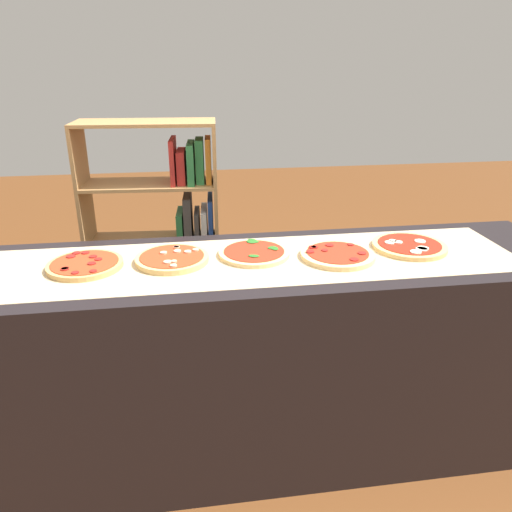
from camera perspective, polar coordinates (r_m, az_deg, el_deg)
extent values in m
plane|color=brown|center=(2.48, 0.00, -20.58)|extent=(12.00, 12.00, 0.00)
cube|color=black|center=(2.20, 0.00, -11.71)|extent=(2.63, 0.66, 0.92)
cube|color=tan|center=(1.98, 0.00, -0.51)|extent=(2.12, 0.51, 0.00)
cylinder|color=tan|center=(2.02, -19.08, -0.99)|extent=(0.29, 0.29, 0.02)
cylinder|color=red|center=(2.01, -19.12, -0.69)|extent=(0.25, 0.25, 0.00)
cylinder|color=maroon|center=(1.91, -18.24, -1.65)|extent=(0.03, 0.03, 0.00)
cylinder|color=maroon|center=(2.08, -20.54, -0.04)|extent=(0.04, 0.04, 0.00)
cylinder|color=maroon|center=(1.98, -18.41, -0.85)|extent=(0.03, 0.03, 0.00)
cylinder|color=maroon|center=(2.02, -17.70, -0.35)|extent=(0.03, 0.03, 0.00)
cylinder|color=maroon|center=(1.97, -21.12, -1.34)|extent=(0.03, 0.03, 0.00)
cylinder|color=maroon|center=(2.11, -19.99, 0.34)|extent=(0.03, 0.03, 0.00)
cylinder|color=maroon|center=(2.05, -18.25, -0.05)|extent=(0.03, 0.03, 0.00)
cylinder|color=maroon|center=(2.10, -19.06, 0.37)|extent=(0.03, 0.03, 0.00)
cylinder|color=maroon|center=(1.97, -21.16, -1.41)|extent=(0.03, 0.03, 0.00)
cylinder|color=maroon|center=(1.92, -20.12, -1.81)|extent=(0.03, 0.03, 0.00)
cylinder|color=#DBB26B|center=(1.99, -9.64, -0.34)|extent=(0.29, 0.29, 0.02)
cylinder|color=red|center=(1.98, -9.66, -0.01)|extent=(0.25, 0.25, 0.00)
cylinder|color=#C6B28E|center=(1.92, -10.16, -0.67)|extent=(0.03, 0.03, 0.01)
cylinder|color=#C6B28E|center=(2.02, -9.05, 0.57)|extent=(0.03, 0.03, 0.01)
cylinder|color=#C6B28E|center=(2.01, -10.59, 0.38)|extent=(0.03, 0.03, 0.01)
cylinder|color=#C6B28E|center=(1.88, -9.48, -1.08)|extent=(0.03, 0.03, 0.01)
cylinder|color=#C6B28E|center=(2.06, -9.11, 1.04)|extent=(0.02, 0.02, 0.01)
cylinder|color=#C6B28E|center=(2.01, -7.87, 0.50)|extent=(0.03, 0.03, 0.01)
cylinder|color=#C6B28E|center=(2.02, -6.96, 0.72)|extent=(0.03, 0.03, 0.01)
cylinder|color=#C6B28E|center=(2.06, -9.16, 1.01)|extent=(0.02, 0.02, 0.01)
cylinder|color=#C6B28E|center=(1.92, -9.41, -0.60)|extent=(0.02, 0.02, 0.01)
cylinder|color=#E5C17F|center=(2.02, -0.22, 0.32)|extent=(0.29, 0.29, 0.02)
cylinder|color=red|center=(2.02, -0.22, 0.59)|extent=(0.25, 0.25, 0.00)
ellipsoid|color=#286B23|center=(2.13, -0.45, 1.84)|extent=(0.05, 0.05, 0.00)
ellipsoid|color=#286B23|center=(2.11, -0.65, 1.65)|extent=(0.05, 0.05, 0.00)
ellipsoid|color=#286B23|center=(2.12, -0.23, 1.76)|extent=(0.03, 0.03, 0.00)
ellipsoid|color=#286B23|center=(1.96, -0.25, 0.02)|extent=(0.05, 0.04, 0.00)
ellipsoid|color=#286B23|center=(2.04, 2.13, 0.92)|extent=(0.04, 0.05, 0.00)
ellipsoid|color=#286B23|center=(2.11, -0.21, 1.62)|extent=(0.05, 0.03, 0.00)
ellipsoid|color=#286B23|center=(2.05, 1.83, 0.98)|extent=(0.05, 0.04, 0.00)
cylinder|color=#E5C17F|center=(2.03, 9.37, 0.11)|extent=(0.30, 0.30, 0.02)
cylinder|color=red|center=(2.03, 9.39, 0.41)|extent=(0.25, 0.25, 0.00)
cylinder|color=maroon|center=(2.06, 6.77, 1.03)|extent=(0.03, 0.03, 0.00)
cylinder|color=maroon|center=(2.01, 6.28, 0.47)|extent=(0.03, 0.03, 0.00)
cylinder|color=maroon|center=(2.11, 10.83, 1.31)|extent=(0.03, 0.03, 0.00)
cylinder|color=maroon|center=(2.09, 8.46, 1.25)|extent=(0.03, 0.03, 0.00)
cylinder|color=maroon|center=(2.06, 6.51, 1.03)|extent=(0.03, 0.03, 0.00)
cylinder|color=maroon|center=(2.03, 12.09, 0.32)|extent=(0.03, 0.03, 0.00)
cylinder|color=maroon|center=(2.03, 7.90, 0.66)|extent=(0.03, 0.03, 0.00)
cylinder|color=maroon|center=(1.96, 11.25, -0.38)|extent=(0.03, 0.03, 0.00)
cylinder|color=#DBB26B|center=(2.20, 17.23, 1.09)|extent=(0.31, 0.31, 0.02)
cylinder|color=#AD2314|center=(2.19, 17.26, 1.35)|extent=(0.26, 0.26, 0.00)
cylinder|color=#EFE5CC|center=(2.19, 16.07, 1.55)|extent=(0.04, 0.04, 0.00)
cylinder|color=#EFE5CC|center=(2.20, 15.46, 1.69)|extent=(0.03, 0.03, 0.00)
cylinder|color=#EFE5CC|center=(2.10, 17.93, 0.46)|extent=(0.04, 0.04, 0.00)
cylinder|color=#EFE5CC|center=(2.23, 18.37, 1.63)|extent=(0.05, 0.05, 0.00)
cylinder|color=#EFE5CC|center=(2.15, 18.67, 0.85)|extent=(0.05, 0.05, 0.00)
cylinder|color=#EFE5CC|center=(2.17, 15.13, 1.51)|extent=(0.04, 0.04, 0.00)
cylinder|color=#EFE5CC|center=(2.14, 18.53, 0.75)|extent=(0.05, 0.05, 0.00)
cube|color=#A87A47|center=(2.93, -4.50, 2.00)|extent=(0.04, 0.30, 1.36)
cube|color=#A87A47|center=(3.03, -18.56, 1.52)|extent=(0.04, 0.30, 1.36)
cube|color=#A87A47|center=(3.25, -10.73, -9.40)|extent=(0.73, 0.34, 0.02)
cube|color=#B22823|center=(3.17, -4.92, -7.54)|extent=(0.05, 0.20, 0.21)
cube|color=silver|center=(3.16, -5.67, -7.34)|extent=(0.04, 0.18, 0.24)
cube|color=gold|center=(3.18, -6.31, -7.82)|extent=(0.05, 0.25, 0.18)
cube|color=#47423D|center=(3.16, -7.05, -7.36)|extent=(0.05, 0.25, 0.24)
cube|color=#234799|center=(3.18, -7.86, -7.91)|extent=(0.05, 0.25, 0.17)
cube|color=#B22823|center=(3.17, -8.65, -7.23)|extent=(0.04, 0.19, 0.26)
cube|color=silver|center=(3.19, -9.30, -7.95)|extent=(0.04, 0.24, 0.17)
cube|color=#A87A47|center=(3.09, -11.17, -4.08)|extent=(0.73, 0.34, 0.02)
cube|color=#47423D|center=(3.01, -5.01, -1.81)|extent=(0.04, 0.24, 0.23)
cube|color=#B22823|center=(3.01, -5.83, -1.67)|extent=(0.06, 0.23, 0.25)
cube|color=orange|center=(3.02, -6.73, -2.03)|extent=(0.05, 0.25, 0.21)
cube|color=#A87A47|center=(2.96, -11.64, 1.77)|extent=(0.73, 0.34, 0.02)
cube|color=#234799|center=(2.89, -5.24, 4.44)|extent=(0.04, 0.25, 0.25)
cube|color=silver|center=(2.90, -5.97, 3.79)|extent=(0.05, 0.25, 0.18)
cube|color=#47423D|center=(2.91, -6.78, 3.63)|extent=(0.04, 0.21, 0.17)
cube|color=#47423D|center=(2.89, -7.81, 4.47)|extent=(0.06, 0.22, 0.26)
cube|color=#2D753D|center=(2.91, -8.68, 3.57)|extent=(0.05, 0.23, 0.17)
cube|color=#A87A47|center=(2.86, -12.15, 8.08)|extent=(0.73, 0.34, 0.02)
cube|color=orange|center=(2.81, -5.51, 10.97)|extent=(0.04, 0.18, 0.25)
cube|color=#2D753D|center=(2.81, -6.49, 10.87)|extent=(0.05, 0.17, 0.24)
cube|color=#2D753D|center=(2.81, -7.48, 10.62)|extent=(0.05, 0.25, 0.22)
cube|color=#B22823|center=(2.82, -8.57, 10.18)|extent=(0.06, 0.20, 0.18)
cube|color=#B22823|center=(2.82, -9.50, 10.78)|extent=(0.04, 0.25, 0.24)
cube|color=#A87A47|center=(2.80, -12.71, 14.74)|extent=(0.73, 0.34, 0.02)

